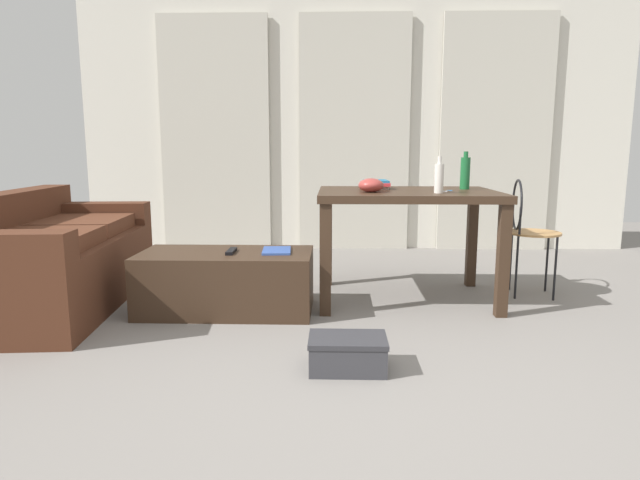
{
  "coord_description": "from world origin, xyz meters",
  "views": [
    {
      "loc": [
        -0.19,
        -2.16,
        1.03
      ],
      "look_at": [
        -0.29,
        1.52,
        0.41
      ],
      "focal_mm": 30.55,
      "sensor_mm": 36.0,
      "label": 1
    }
  ],
  "objects_px": {
    "bottle_far": "(465,173)",
    "scissors": "(448,191)",
    "bottle_near": "(439,178)",
    "book_stack": "(375,184)",
    "tv_remote_primary": "(231,251)",
    "magazine": "(277,251)",
    "shoebox": "(348,353)",
    "coffee_table": "(227,282)",
    "craft_table": "(407,206)",
    "wire_chair": "(526,223)",
    "couch": "(51,260)",
    "bowl": "(371,185)"
  },
  "relations": [
    {
      "from": "scissors",
      "to": "couch",
      "type": "bearing_deg",
      "value": -176.13
    },
    {
      "from": "craft_table",
      "to": "shoebox",
      "type": "relative_size",
      "value": 3.24
    },
    {
      "from": "bowl",
      "to": "scissors",
      "type": "relative_size",
      "value": 1.62
    },
    {
      "from": "coffee_table",
      "to": "scissors",
      "type": "relative_size",
      "value": 10.76
    },
    {
      "from": "couch",
      "to": "bottle_near",
      "type": "relative_size",
      "value": 7.83
    },
    {
      "from": "book_stack",
      "to": "magazine",
      "type": "distance_m",
      "value": 0.88
    },
    {
      "from": "couch",
      "to": "wire_chair",
      "type": "bearing_deg",
      "value": 6.54
    },
    {
      "from": "wire_chair",
      "to": "bottle_near",
      "type": "height_order",
      "value": "bottle_near"
    },
    {
      "from": "shoebox",
      "to": "coffee_table",
      "type": "bearing_deg",
      "value": 129.22
    },
    {
      "from": "coffee_table",
      "to": "bottle_far",
      "type": "xyz_separation_m",
      "value": [
        1.6,
        0.46,
        0.68
      ]
    },
    {
      "from": "couch",
      "to": "scissors",
      "type": "distance_m",
      "value": 2.67
    },
    {
      "from": "craft_table",
      "to": "bowl",
      "type": "height_order",
      "value": "bowl"
    },
    {
      "from": "bottle_near",
      "to": "book_stack",
      "type": "relative_size",
      "value": 0.81
    },
    {
      "from": "craft_table",
      "to": "bowl",
      "type": "distance_m",
      "value": 0.33
    },
    {
      "from": "couch",
      "to": "magazine",
      "type": "distance_m",
      "value": 1.51
    },
    {
      "from": "scissors",
      "to": "tv_remote_primary",
      "type": "bearing_deg",
      "value": -168.54
    },
    {
      "from": "wire_chair",
      "to": "book_stack",
      "type": "bearing_deg",
      "value": 179.44
    },
    {
      "from": "tv_remote_primary",
      "to": "magazine",
      "type": "height_order",
      "value": "tv_remote_primary"
    },
    {
      "from": "bowl",
      "to": "scissors",
      "type": "distance_m",
      "value": 0.53
    },
    {
      "from": "tv_remote_primary",
      "to": "shoebox",
      "type": "relative_size",
      "value": 0.51
    },
    {
      "from": "scissors",
      "to": "coffee_table",
      "type": "bearing_deg",
      "value": -169.42
    },
    {
      "from": "bottle_far",
      "to": "book_stack",
      "type": "xyz_separation_m",
      "value": [
        -0.62,
        0.01,
        -0.08
      ]
    },
    {
      "from": "coffee_table",
      "to": "craft_table",
      "type": "relative_size",
      "value": 0.91
    },
    {
      "from": "bottle_near",
      "to": "book_stack",
      "type": "bearing_deg",
      "value": 135.99
    },
    {
      "from": "tv_remote_primary",
      "to": "magazine",
      "type": "xyz_separation_m",
      "value": [
        0.28,
        0.04,
        -0.0
      ]
    },
    {
      "from": "wire_chair",
      "to": "shoebox",
      "type": "bearing_deg",
      "value": -132.67
    },
    {
      "from": "coffee_table",
      "to": "wire_chair",
      "type": "height_order",
      "value": "wire_chair"
    },
    {
      "from": "coffee_table",
      "to": "craft_table",
      "type": "bearing_deg",
      "value": 15.26
    },
    {
      "from": "bottle_far",
      "to": "scissors",
      "type": "height_order",
      "value": "bottle_far"
    },
    {
      "from": "couch",
      "to": "tv_remote_primary",
      "type": "xyz_separation_m",
      "value": [
        1.22,
        -0.11,
        0.09
      ]
    },
    {
      "from": "coffee_table",
      "to": "magazine",
      "type": "height_order",
      "value": "magazine"
    },
    {
      "from": "wire_chair",
      "to": "scissors",
      "type": "relative_size",
      "value": 8.16
    },
    {
      "from": "couch",
      "to": "coffee_table",
      "type": "distance_m",
      "value": 1.19
    },
    {
      "from": "craft_table",
      "to": "shoebox",
      "type": "distance_m",
      "value": 1.44
    },
    {
      "from": "bottle_far",
      "to": "coffee_table",
      "type": "bearing_deg",
      "value": -163.78
    },
    {
      "from": "tv_remote_primary",
      "to": "shoebox",
      "type": "height_order",
      "value": "tv_remote_primary"
    },
    {
      "from": "wire_chair",
      "to": "shoebox",
      "type": "relative_size",
      "value": 2.25
    },
    {
      "from": "bottle_near",
      "to": "shoebox",
      "type": "bearing_deg",
      "value": -119.88
    },
    {
      "from": "coffee_table",
      "to": "tv_remote_primary",
      "type": "bearing_deg",
      "value": -21.21
    },
    {
      "from": "bottle_far",
      "to": "tv_remote_primary",
      "type": "bearing_deg",
      "value": -162.88
    },
    {
      "from": "bottle_near",
      "to": "shoebox",
      "type": "relative_size",
      "value": 0.63
    },
    {
      "from": "coffee_table",
      "to": "bottle_near",
      "type": "relative_size",
      "value": 4.68
    },
    {
      "from": "bottle_far",
      "to": "bowl",
      "type": "relative_size",
      "value": 1.58
    },
    {
      "from": "scissors",
      "to": "bottle_far",
      "type": "bearing_deg",
      "value": 52.19
    },
    {
      "from": "wire_chair",
      "to": "shoebox",
      "type": "xyz_separation_m",
      "value": [
        -1.28,
        -1.39,
        -0.44
      ]
    },
    {
      "from": "bowl",
      "to": "magazine",
      "type": "relative_size",
      "value": 0.64
    },
    {
      "from": "craft_table",
      "to": "wire_chair",
      "type": "height_order",
      "value": "wire_chair"
    },
    {
      "from": "coffee_table",
      "to": "wire_chair",
      "type": "xyz_separation_m",
      "value": [
        2.03,
        0.46,
        0.32
      ]
    },
    {
      "from": "magazine",
      "to": "shoebox",
      "type": "relative_size",
      "value": 0.69
    },
    {
      "from": "craft_table",
      "to": "tv_remote_primary",
      "type": "xyz_separation_m",
      "value": [
        -1.14,
        -0.34,
        -0.26
      ]
    }
  ]
}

